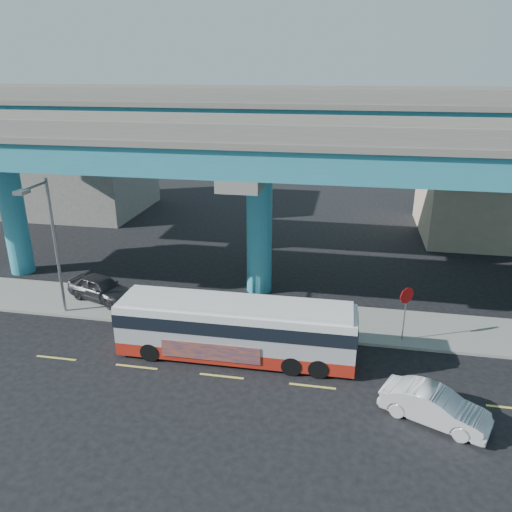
% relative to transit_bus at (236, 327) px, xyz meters
% --- Properties ---
extents(ground, '(120.00, 120.00, 0.00)m').
position_rel_transit_bus_xyz_m(ground, '(-0.28, -1.42, -1.55)').
color(ground, black).
rests_on(ground, ground).
extents(sidewalk, '(70.00, 4.00, 0.15)m').
position_rel_transit_bus_xyz_m(sidewalk, '(-0.28, 4.08, -1.47)').
color(sidewalk, gray).
rests_on(sidewalk, ground).
extents(lane_markings, '(58.00, 0.12, 0.01)m').
position_rel_transit_bus_xyz_m(lane_markings, '(-0.28, -1.72, -1.54)').
color(lane_markings, '#D8C64C').
rests_on(lane_markings, ground).
extents(viaduct, '(52.00, 12.40, 11.70)m').
position_rel_transit_bus_xyz_m(viaduct, '(-0.28, 7.69, 7.59)').
color(viaduct, teal).
rests_on(viaduct, ground).
extents(building_concrete, '(12.00, 10.00, 9.00)m').
position_rel_transit_bus_xyz_m(building_concrete, '(-20.28, 22.58, 2.95)').
color(building_concrete, gray).
rests_on(building_concrete, ground).
extents(transit_bus, '(11.06, 2.47, 2.83)m').
position_rel_transit_bus_xyz_m(transit_bus, '(0.00, 0.00, 0.00)').
color(transit_bus, '#A21F13').
rests_on(transit_bus, ground).
extents(sedan, '(4.44, 5.11, 1.33)m').
position_rel_transit_bus_xyz_m(sedan, '(8.47, -3.07, -0.88)').
color(sedan, silver).
rests_on(sedan, ground).
extents(parked_car, '(4.32, 5.27, 1.44)m').
position_rel_transit_bus_xyz_m(parked_car, '(-8.94, 4.29, -0.68)').
color(parked_car, '#29292E').
rests_on(parked_car, sidewalk).
extents(street_lamp, '(0.50, 2.44, 7.42)m').
position_rel_transit_bus_xyz_m(street_lamp, '(-10.29, 2.03, 3.44)').
color(street_lamp, gray).
rests_on(street_lamp, sidewalk).
extents(stop_sign, '(0.69, 0.54, 2.83)m').
position_rel_transit_bus_xyz_m(stop_sign, '(7.78, 2.76, 0.67)').
color(stop_sign, gray).
rests_on(stop_sign, sidewalk).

